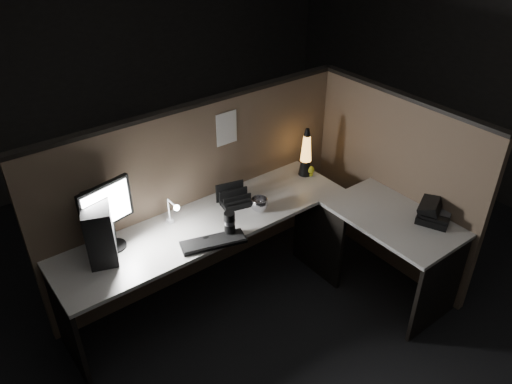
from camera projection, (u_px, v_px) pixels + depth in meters
floor at (272, 330)px, 3.76m from camera, size 6.00×6.00×0.00m
room_shell at (277, 137)px, 2.89m from camera, size 6.00×6.00×6.00m
partition_back at (201, 194)px, 3.98m from camera, size 2.66×0.06×1.50m
partition_right at (392, 184)px, 4.11m from camera, size 0.06×1.66×1.50m
desk at (271, 244)px, 3.71m from camera, size 2.60×1.60×0.73m
pc_tower at (100, 227)px, 3.30m from camera, size 0.30×0.43×0.41m
monitor at (107, 210)px, 3.30m from camera, size 0.38×0.17×0.50m
keyboard at (213, 242)px, 3.48m from camera, size 0.48×0.28×0.02m
mouse at (206, 238)px, 3.50m from camera, size 0.09×0.07×0.03m
clip_lamp at (173, 212)px, 3.58m from camera, size 0.04×0.17×0.22m
organizer at (234, 199)px, 3.89m from camera, size 0.27×0.25×0.17m
lava_lamp at (306, 156)px, 4.19m from camera, size 0.11×0.11×0.43m
travel_mug at (230, 224)px, 3.52m from camera, size 0.08×0.08×0.19m
steel_mug at (259, 205)px, 3.80m from camera, size 0.17×0.17×0.11m
figurine at (311, 170)px, 4.24m from camera, size 0.06×0.06×0.06m
pinned_paper at (227, 128)px, 3.81m from camera, size 0.18×0.00×0.26m
desk_phone at (433, 212)px, 3.70m from camera, size 0.33×0.33×0.16m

